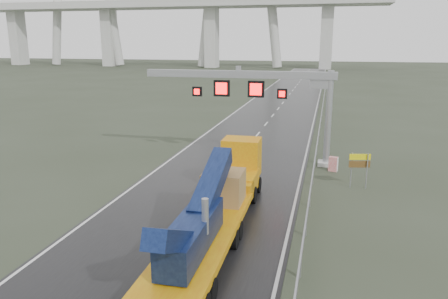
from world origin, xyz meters
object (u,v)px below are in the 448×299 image
(heavy_haul_truck, at_px, (219,200))
(striped_barrier, at_px, (333,164))
(exit_sign_pair, at_px, (360,164))
(sign_gantry, at_px, (265,90))

(heavy_haul_truck, height_order, striped_barrier, heavy_haul_truck)
(exit_sign_pair, bearing_deg, heavy_haul_truck, -143.32)
(heavy_haul_truck, xyz_separation_m, exit_sign_pair, (7.19, 8.45, 0.04))
(sign_gantry, height_order, exit_sign_pair, sign_gantry)
(heavy_haul_truck, bearing_deg, exit_sign_pair, 48.84)
(sign_gantry, height_order, striped_barrier, sign_gantry)
(exit_sign_pair, bearing_deg, striped_barrier, 101.38)
(striped_barrier, bearing_deg, sign_gantry, 179.87)
(sign_gantry, distance_m, striped_barrier, 7.50)
(sign_gantry, xyz_separation_m, striped_barrier, (5.33, -1.44, -5.07))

